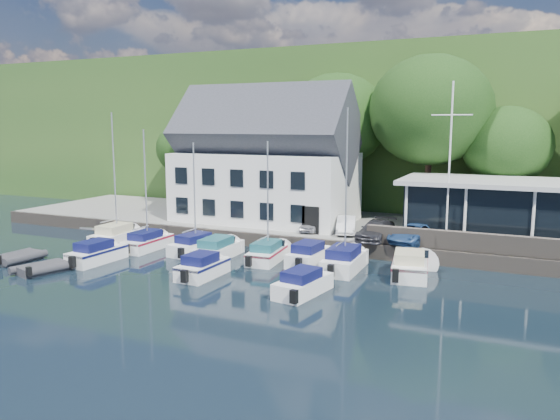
# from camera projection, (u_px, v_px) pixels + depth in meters

# --- Properties ---
(ground) EXTENTS (180.00, 180.00, 0.00)m
(ground) POSITION_uv_depth(u_px,v_px,m) (250.00, 300.00, 27.64)
(ground) COLOR black
(ground) RESTS_ON ground
(quay) EXTENTS (60.00, 13.00, 1.00)m
(quay) POSITION_uv_depth(u_px,v_px,m) (351.00, 230.00, 43.34)
(quay) COLOR gray
(quay) RESTS_ON ground
(quay_face) EXTENTS (60.00, 0.30, 1.00)m
(quay_face) POSITION_uv_depth(u_px,v_px,m) (323.00, 247.00, 37.48)
(quay_face) COLOR #5A5148
(quay_face) RESTS_ON ground
(hillside) EXTENTS (160.00, 75.00, 16.00)m
(hillside) POSITION_uv_depth(u_px,v_px,m) (438.00, 130.00, 82.28)
(hillside) COLOR #274F1D
(hillside) RESTS_ON ground
(field_patch) EXTENTS (50.00, 30.00, 0.30)m
(field_patch) POSITION_uv_depth(u_px,v_px,m) (500.00, 77.00, 84.98)
(field_patch) COLOR #5E7138
(field_patch) RESTS_ON hillside
(harbor_building) EXTENTS (14.40, 8.20, 8.70)m
(harbor_building) POSITION_uv_depth(u_px,v_px,m) (266.00, 167.00, 44.51)
(harbor_building) COLOR white
(harbor_building) RESTS_ON quay
(club_pavilion) EXTENTS (13.20, 7.20, 4.10)m
(club_pavilion) POSITION_uv_depth(u_px,v_px,m) (501.00, 210.00, 37.14)
(club_pavilion) COLOR black
(club_pavilion) RESTS_ON quay
(seawall) EXTENTS (18.00, 0.50, 1.20)m
(seawall) POSITION_uv_depth(u_px,v_px,m) (513.00, 246.00, 32.82)
(seawall) COLOR #5A5148
(seawall) RESTS_ON quay
(gangway) EXTENTS (1.20, 6.00, 1.40)m
(gangway) POSITION_uv_depth(u_px,v_px,m) (114.00, 239.00, 42.43)
(gangway) COLOR silver
(gangway) RESTS_ON ground
(car_silver) EXTENTS (1.63, 3.31, 1.08)m
(car_silver) POSITION_uv_depth(u_px,v_px,m) (311.00, 224.00, 40.35)
(car_silver) COLOR silver
(car_silver) RESTS_ON quay
(car_white) EXTENTS (2.27, 4.00, 1.25)m
(car_white) POSITION_uv_depth(u_px,v_px,m) (346.00, 225.00, 39.55)
(car_white) COLOR white
(car_white) RESTS_ON quay
(car_dgrey) EXTENTS (2.14, 4.60, 1.30)m
(car_dgrey) POSITION_uv_depth(u_px,v_px,m) (376.00, 230.00, 37.31)
(car_dgrey) COLOR #2F2F34
(car_dgrey) RESTS_ON quay
(car_blue) EXTENTS (2.73, 4.23, 1.35)m
(car_blue) POSITION_uv_depth(u_px,v_px,m) (414.00, 233.00, 36.23)
(car_blue) COLOR navy
(car_blue) RESTS_ON quay
(flagpole) EXTENTS (2.52, 0.20, 10.51)m
(flagpole) POSITION_uv_depth(u_px,v_px,m) (449.00, 165.00, 34.92)
(flagpole) COLOR white
(flagpole) RESTS_ON quay
(tree_0) EXTENTS (5.94, 5.94, 8.12)m
(tree_0) POSITION_uv_depth(u_px,v_px,m) (187.00, 163.00, 54.01)
(tree_0) COLOR #14340F
(tree_0) RESTS_ON quay
(tree_1) EXTENTS (7.23, 7.23, 9.89)m
(tree_1) POSITION_uv_depth(u_px,v_px,m) (230.00, 155.00, 52.17)
(tree_1) COLOR #14340F
(tree_1) RESTS_ON quay
(tree_2) EXTENTS (8.94, 8.94, 12.22)m
(tree_2) POSITION_uv_depth(u_px,v_px,m) (336.00, 144.00, 47.71)
(tree_2) COLOR #14340F
(tree_2) RESTS_ON quay
(tree_3) EXTENTS (9.73, 9.73, 13.30)m
(tree_3) POSITION_uv_depth(u_px,v_px,m) (429.00, 139.00, 43.60)
(tree_3) COLOR #14340F
(tree_3) RESTS_ON quay
(tree_4) EXTENTS (6.75, 6.75, 9.23)m
(tree_4) POSITION_uv_depth(u_px,v_px,m) (505.00, 166.00, 42.01)
(tree_4) COLOR #14340F
(tree_4) RESTS_ON quay
(boat_r1_0) EXTENTS (2.17, 6.35, 9.57)m
(boat_r1_0) POSITION_uv_depth(u_px,v_px,m) (115.00, 180.00, 39.67)
(boat_r1_0) COLOR white
(boat_r1_0) RESTS_ON ground
(boat_r1_1) EXTENTS (1.79, 5.99, 8.41)m
(boat_r1_1) POSITION_uv_depth(u_px,v_px,m) (146.00, 191.00, 38.19)
(boat_r1_1) COLOR white
(boat_r1_1) RESTS_ON ground
(boat_r1_2) EXTENTS (2.72, 6.25, 8.50)m
(boat_r1_2) POSITION_uv_depth(u_px,v_px,m) (194.00, 192.00, 37.13)
(boat_r1_2) COLOR white
(boat_r1_2) RESTS_ON ground
(boat_r1_3) EXTENTS (2.03, 6.42, 1.41)m
(boat_r1_3) POSITION_uv_depth(u_px,v_px,m) (218.00, 247.00, 36.36)
(boat_r1_3) COLOR white
(boat_r1_3) RESTS_ON ground
(boat_r1_4) EXTENTS (2.41, 6.20, 8.21)m
(boat_r1_4) POSITION_uv_depth(u_px,v_px,m) (268.00, 199.00, 34.91)
(boat_r1_4) COLOR white
(boat_r1_4) RESTS_ON ground
(boat_r1_5) EXTENTS (2.19, 5.67, 1.46)m
(boat_r1_5) POSITION_uv_depth(u_px,v_px,m) (309.00, 253.00, 34.65)
(boat_r1_5) COLOR white
(boat_r1_5) RESTS_ON ground
(boat_r1_6) EXTENTS (2.16, 6.52, 9.25)m
(boat_r1_6) POSITION_uv_depth(u_px,v_px,m) (346.00, 195.00, 32.61)
(boat_r1_6) COLOR white
(boat_r1_6) RESTS_ON ground
(boat_r1_7) EXTENTS (3.07, 6.09, 1.54)m
(boat_r1_7) POSITION_uv_depth(u_px,v_px,m) (410.00, 264.00, 31.83)
(boat_r1_7) COLOR white
(boat_r1_7) RESTS_ON ground
(boat_r2_0) EXTENTS (2.04, 5.92, 1.47)m
(boat_r2_0) POSITION_uv_depth(u_px,v_px,m) (97.00, 251.00, 35.10)
(boat_r2_0) COLOR white
(boat_r2_0) RESTS_ON ground
(boat_r2_2) EXTENTS (1.99, 5.16, 1.44)m
(boat_r2_2) POSITION_uv_depth(u_px,v_px,m) (203.00, 265.00, 31.77)
(boat_r2_2) COLOR white
(boat_r2_2) RESTS_ON ground
(boat_r2_3) EXTENTS (2.65, 5.74, 1.38)m
(boat_r2_3) POSITION_uv_depth(u_px,v_px,m) (303.00, 281.00, 28.54)
(boat_r2_3) COLOR white
(boat_r2_3) RESTS_ON ground
(dinghy_0) EXTENTS (2.13, 3.36, 0.76)m
(dinghy_0) POSITION_uv_depth(u_px,v_px,m) (18.00, 256.00, 35.34)
(dinghy_0) COLOR #333337
(dinghy_0) RESTS_ON ground
(dinghy_1) EXTENTS (2.80, 3.62, 0.74)m
(dinghy_1) POSITION_uv_depth(u_px,v_px,m) (43.00, 267.00, 32.72)
(dinghy_1) COLOR #333337
(dinghy_1) RESTS_ON ground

